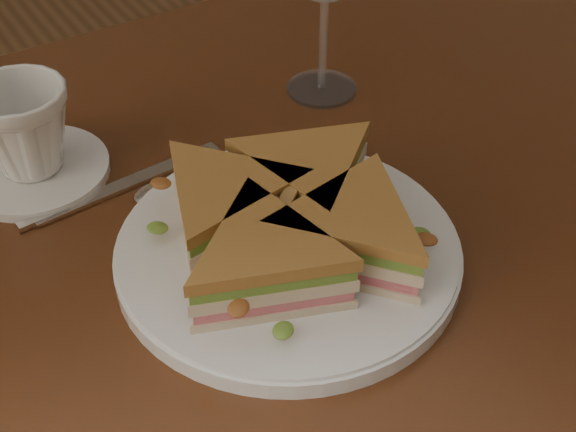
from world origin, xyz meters
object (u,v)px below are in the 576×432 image
(plate, at_px, (288,252))
(saucer, at_px, (34,171))
(sandwich_wedges, at_px, (288,220))
(spoon, at_px, (181,188))
(coffee_cup, at_px, (24,129))
(table, at_px, (251,272))
(knife, at_px, (117,189))

(plate, xyz_separation_m, saucer, (-0.15, 0.24, -0.00))
(sandwich_wedges, distance_m, spoon, 0.15)
(sandwich_wedges, height_order, coffee_cup, coffee_cup)
(saucer, bearing_deg, table, -42.45)
(plate, bearing_deg, coffee_cup, 122.10)
(knife, relative_size, saucer, 1.45)
(table, height_order, sandwich_wedges, sandwich_wedges)
(sandwich_wedges, bearing_deg, plate, 180.00)
(plate, distance_m, sandwich_wedges, 0.04)
(table, xyz_separation_m, saucer, (-0.16, 0.15, 0.10))
(spoon, xyz_separation_m, coffee_cup, (-0.11, 0.10, 0.05))
(plate, bearing_deg, knife, 117.84)
(spoon, distance_m, coffee_cup, 0.16)
(sandwich_wedges, bearing_deg, coffee_cup, 122.10)
(saucer, distance_m, coffee_cup, 0.05)
(sandwich_wedges, bearing_deg, saucer, 122.10)
(plate, relative_size, coffee_cup, 3.14)
(knife, relative_size, coffee_cup, 2.24)
(saucer, bearing_deg, knife, -48.65)
(knife, height_order, coffee_cup, coffee_cup)
(coffee_cup, bearing_deg, table, -34.15)
(table, relative_size, knife, 5.57)
(spoon, bearing_deg, coffee_cup, 145.28)
(sandwich_wedges, xyz_separation_m, saucer, (-0.15, 0.24, -0.04))
(plate, height_order, saucer, plate)
(plate, height_order, coffee_cup, coffee_cup)
(plate, relative_size, sandwich_wedges, 0.99)
(knife, distance_m, coffee_cup, 0.10)
(sandwich_wedges, relative_size, spoon, 1.66)
(table, xyz_separation_m, spoon, (-0.05, 0.05, 0.10))
(table, height_order, saucer, saucer)
(spoon, relative_size, knife, 0.85)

